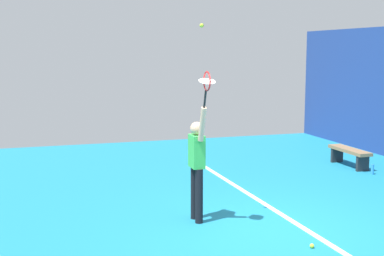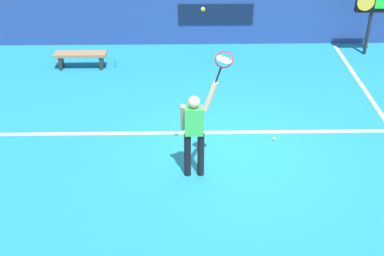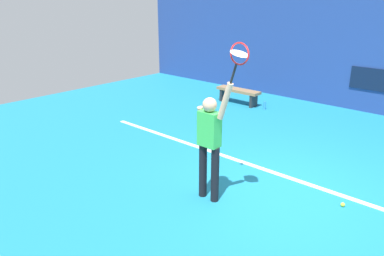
{
  "view_description": "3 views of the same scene",
  "coord_description": "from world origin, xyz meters",
  "px_view_note": "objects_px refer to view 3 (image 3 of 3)",
  "views": [
    {
      "loc": [
        7.63,
        -3.69,
        2.86
      ],
      "look_at": [
        -1.07,
        -0.92,
        1.55
      ],
      "focal_mm": 50.63,
      "sensor_mm": 36.0,
      "label": 1
    },
    {
      "loc": [
        -0.96,
        -8.91,
        5.87
      ],
      "look_at": [
        -0.82,
        -0.9,
        1.03
      ],
      "focal_mm": 47.95,
      "sensor_mm": 36.0,
      "label": 2
    },
    {
      "loc": [
        2.71,
        -5.2,
        3.15
      ],
      "look_at": [
        -1.18,
        -0.88,
        1.1
      ],
      "focal_mm": 35.76,
      "sensor_mm": 36.0,
      "label": 3
    }
  ],
  "objects_px": {
    "tennis_player": "(210,140)",
    "spare_ball": "(343,205)",
    "tennis_racket": "(239,56)",
    "court_bench": "(238,93)",
    "water_bottle": "(265,105)"
  },
  "relations": [
    {
      "from": "tennis_player",
      "to": "spare_ball",
      "type": "height_order",
      "value": "tennis_player"
    },
    {
      "from": "tennis_player",
      "to": "tennis_racket",
      "type": "xyz_separation_m",
      "value": [
        0.49,
        -0.0,
        1.35
      ]
    },
    {
      "from": "tennis_racket",
      "to": "spare_ball",
      "type": "height_order",
      "value": "tennis_racket"
    },
    {
      "from": "tennis_racket",
      "to": "court_bench",
      "type": "distance_m",
      "value": 6.39
    },
    {
      "from": "tennis_player",
      "to": "water_bottle",
      "type": "bearing_deg",
      "value": 112.32
    },
    {
      "from": "tennis_racket",
      "to": "water_bottle",
      "type": "xyz_separation_m",
      "value": [
        -2.53,
        4.97,
        -2.24
      ]
    },
    {
      "from": "tennis_player",
      "to": "water_bottle",
      "type": "height_order",
      "value": "tennis_player"
    },
    {
      "from": "tennis_racket",
      "to": "water_bottle",
      "type": "height_order",
      "value": "tennis_racket"
    },
    {
      "from": "tennis_player",
      "to": "court_bench",
      "type": "xyz_separation_m",
      "value": [
        -2.98,
        4.97,
        -0.67
      ]
    },
    {
      "from": "tennis_racket",
      "to": "court_bench",
      "type": "relative_size",
      "value": 0.45
    },
    {
      "from": "water_bottle",
      "to": "spare_ball",
      "type": "height_order",
      "value": "water_bottle"
    },
    {
      "from": "tennis_player",
      "to": "tennis_racket",
      "type": "relative_size",
      "value": 3.16
    },
    {
      "from": "court_bench",
      "to": "water_bottle",
      "type": "relative_size",
      "value": 5.83
    },
    {
      "from": "court_bench",
      "to": "spare_ball",
      "type": "distance_m",
      "value": 6.04
    },
    {
      "from": "spare_ball",
      "to": "tennis_player",
      "type": "bearing_deg",
      "value": -145.35
    }
  ]
}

